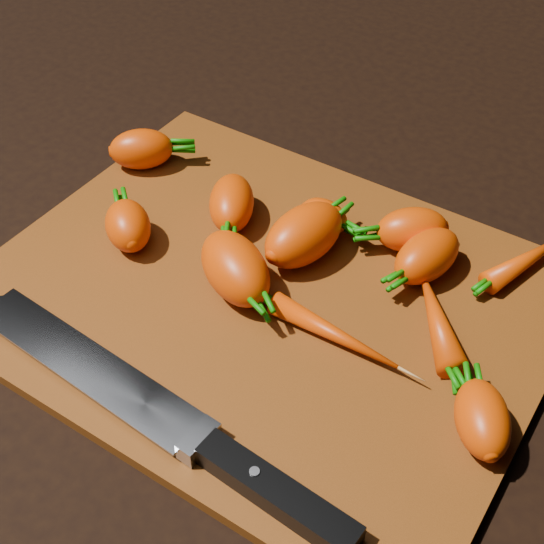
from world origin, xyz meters
The scene contains 15 objects.
ground centered at (0.00, 0.00, -0.01)m, with size 2.00×2.00×0.01m, color black.
cutting_board centered at (0.00, 0.00, 0.01)m, with size 0.50×0.40×0.01m, color brown.
carrot_0 centered at (-0.22, 0.09, 0.03)m, with size 0.07×0.04×0.04m, color #ED4505.
carrot_1 centered at (-0.15, -0.02, 0.03)m, with size 0.06×0.04×0.04m, color #ED4505.
carrot_2 centered at (-0.08, 0.07, 0.03)m, with size 0.08×0.04×0.04m, color #ED4505.
carrot_3 centered at (0.00, 0.06, 0.04)m, with size 0.09×0.05×0.05m, color #ED4505.
carrot_4 centered at (0.08, 0.13, 0.03)m, with size 0.07×0.04×0.04m, color #ED4505.
carrot_5 centered at (0.00, 0.10, 0.03)m, with size 0.05×0.03×0.03m, color #ED4505.
carrot_6 centered at (0.22, -0.04, 0.03)m, with size 0.07×0.04×0.04m, color #ED4505.
carrot_7 centered at (0.19, 0.16, 0.02)m, with size 0.11×0.02×0.02m, color #ED4505.
carrot_8 centered at (0.08, -0.02, 0.02)m, with size 0.12×0.02×0.02m, color #ED4505.
carrot_9 centered at (0.15, 0.04, 0.03)m, with size 0.11×0.03×0.03m, color #ED4505.
carrot_10 centered at (-0.03, -0.01, 0.04)m, with size 0.09×0.05×0.05m, color #ED4505.
carrot_11 centered at (0.11, 0.10, 0.03)m, with size 0.08×0.04×0.04m, color #ED4505.
knife centered at (-0.05, -0.16, 0.02)m, with size 0.38×0.06×0.02m.
Camera 1 is at (0.27, -0.40, 0.51)m, focal length 50.00 mm.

